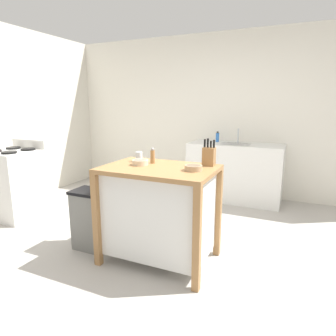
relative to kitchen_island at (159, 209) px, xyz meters
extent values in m
plane|color=#ADA8A0|center=(0.03, 0.07, -0.52)|extent=(6.66, 6.66, 0.00)
cube|color=silver|center=(0.03, 2.49, 0.78)|extent=(5.66, 0.10, 2.60)
cube|color=silver|center=(-2.80, 0.98, 0.78)|extent=(0.10, 3.03, 2.60)
cube|color=#9E7042|center=(0.00, 0.00, 0.39)|extent=(1.03, 0.71, 0.04)
cube|color=silver|center=(0.00, 0.00, -0.02)|extent=(0.93, 0.61, 0.79)
cube|color=#9E7042|center=(-0.49, -0.32, -0.07)|extent=(0.06, 0.06, 0.89)
cube|color=#9E7042|center=(0.49, -0.32, -0.07)|extent=(0.06, 0.06, 0.89)
cube|color=#9E7042|center=(-0.49, 0.32, -0.07)|extent=(0.06, 0.06, 0.89)
cube|color=#9E7042|center=(0.49, 0.32, -0.07)|extent=(0.06, 0.06, 0.89)
cube|color=#9E7042|center=(0.40, 0.25, 0.50)|extent=(0.11, 0.09, 0.17)
cylinder|color=black|center=(0.35, 0.25, 0.62)|extent=(0.02, 0.02, 0.08)
cylinder|color=black|center=(0.38, 0.25, 0.62)|extent=(0.02, 0.02, 0.08)
cylinder|color=black|center=(0.41, 0.25, 0.61)|extent=(0.02, 0.02, 0.06)
cylinder|color=black|center=(0.44, 0.25, 0.62)|extent=(0.02, 0.02, 0.07)
cylinder|color=tan|center=(0.34, -0.01, 0.43)|extent=(0.15, 0.15, 0.05)
cylinder|color=brown|center=(0.34, -0.01, 0.45)|extent=(0.13, 0.13, 0.01)
cylinder|color=beige|center=(-0.20, 0.01, 0.43)|extent=(0.15, 0.15, 0.05)
cylinder|color=gray|center=(-0.20, 0.01, 0.46)|extent=(0.13, 0.13, 0.01)
cylinder|color=silver|center=(-0.30, 0.15, 0.46)|extent=(0.07, 0.07, 0.10)
cylinder|color=#9E7042|center=(-0.13, 0.13, 0.47)|extent=(0.04, 0.04, 0.13)
sphere|color=#99999E|center=(-0.13, 0.13, 0.55)|extent=(0.03, 0.03, 0.03)
cube|color=slate|center=(-0.76, -0.07, -0.22)|extent=(0.34, 0.26, 0.60)
cube|color=black|center=(-0.76, -0.07, 0.10)|extent=(0.36, 0.28, 0.03)
cube|color=silver|center=(0.27, 2.14, -0.07)|extent=(1.42, 0.60, 0.89)
cube|color=silver|center=(0.27, 2.12, 0.36)|extent=(0.44, 0.36, 0.03)
cylinder|color=#B7BCC1|center=(0.27, 2.28, 0.49)|extent=(0.02, 0.02, 0.22)
cylinder|color=blue|center=(-0.05, 2.25, 0.45)|extent=(0.05, 0.05, 0.14)
cylinder|color=black|center=(-0.05, 2.25, 0.53)|extent=(0.03, 0.03, 0.02)
cube|color=white|center=(-2.25, 0.23, -0.07)|extent=(0.60, 0.60, 0.89)
cube|color=white|center=(-2.25, 0.51, 0.44)|extent=(0.60, 0.04, 0.12)
cylinder|color=black|center=(-2.11, 0.09, 0.39)|extent=(0.18, 0.18, 0.02)
cylinder|color=black|center=(-2.39, 0.37, 0.39)|extent=(0.18, 0.18, 0.02)
cylinder|color=black|center=(-2.11, 0.37, 0.39)|extent=(0.18, 0.18, 0.02)
camera|label=1|loc=(1.16, -2.37, 0.98)|focal=31.42mm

